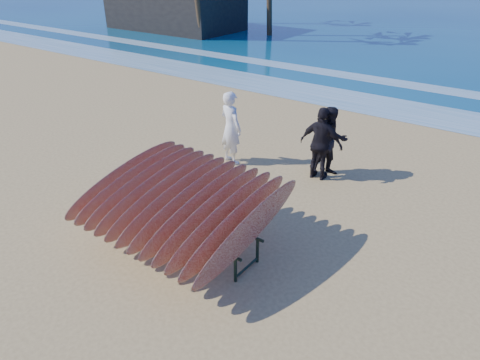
{
  "coord_description": "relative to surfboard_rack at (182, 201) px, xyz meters",
  "views": [
    {
      "loc": [
        4.37,
        -5.3,
        4.92
      ],
      "look_at": [
        0.0,
        0.8,
        0.95
      ],
      "focal_mm": 32.0,
      "sensor_mm": 36.0,
      "label": 1
    }
  ],
  "objects": [
    {
      "name": "person_dark_a",
      "position": [
        1.0,
        4.23,
        -0.04
      ],
      "size": [
        1.07,
        1.07,
        1.75
      ],
      "primitive_type": "imported",
      "rotation": [
        0.0,
        0.0,
        0.78
      ],
      "color": "black",
      "rests_on": "ground"
    },
    {
      "name": "ground",
      "position": [
        0.44,
        0.43,
        -0.91
      ],
      "size": [
        120.0,
        120.0,
        0.0
      ],
      "primitive_type": "plane",
      "color": "tan",
      "rests_on": "ground"
    },
    {
      "name": "foam_far",
      "position": [
        0.44,
        13.93,
        -0.91
      ],
      "size": [
        160.0,
        160.0,
        0.0
      ],
      "primitive_type": "plane",
      "color": "white",
      "rests_on": "ground"
    },
    {
      "name": "surfboard_rack",
      "position": [
        0.0,
        0.0,
        0.0
      ],
      "size": [
        3.22,
        3.07,
        1.47
      ],
      "rotation": [
        0.0,
        0.0,
        -0.02
      ],
      "color": "#1C2E21",
      "rests_on": "ground"
    },
    {
      "name": "foam_near",
      "position": [
        0.44,
        10.43,
        -0.9
      ],
      "size": [
        160.0,
        160.0,
        0.0
      ],
      "primitive_type": "plane",
      "color": "white",
      "rests_on": "ground"
    },
    {
      "name": "person_white",
      "position": [
        -1.42,
        3.42,
        0.05
      ],
      "size": [
        0.79,
        0.62,
        1.92
      ],
      "primitive_type": "imported",
      "rotation": [
        0.0,
        0.0,
        2.89
      ],
      "color": "white",
      "rests_on": "ground"
    },
    {
      "name": "person_dark_b",
      "position": [
        0.9,
        3.93,
        -0.01
      ],
      "size": [
        1.09,
        0.51,
        1.81
      ],
      "primitive_type": "imported",
      "rotation": [
        0.0,
        0.0,
        3.2
      ],
      "color": "black",
      "rests_on": "ground"
    }
  ]
}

